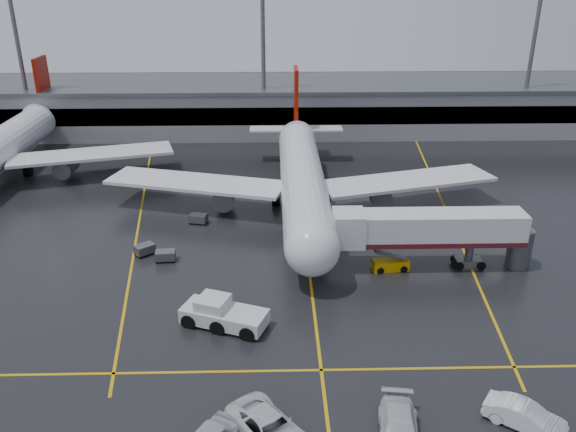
{
  "coord_description": "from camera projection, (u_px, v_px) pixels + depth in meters",
  "views": [
    {
      "loc": [
        -3.39,
        -57.59,
        28.05
      ],
      "look_at": [
        -2.0,
        -2.0,
        4.0
      ],
      "focal_mm": 36.48,
      "sensor_mm": 36.0,
      "label": 1
    }
  ],
  "objects": [
    {
      "name": "belt_loader",
      "position": [
        390.0,
        264.0,
        58.13
      ],
      "size": [
        3.72,
        2.02,
        2.26
      ],
      "color": "#D89905",
      "rests_on": "ground"
    },
    {
      "name": "service_van_a",
      "position": [
        270.0,
        430.0,
        36.97
      ],
      "size": [
        6.53,
        7.3,
        1.88
      ],
      "primitive_type": "imported",
      "rotation": [
        0.0,
        0.0,
        0.64
      ],
      "color": "silver",
      "rests_on": "ground"
    },
    {
      "name": "jet_bridge",
      "position": [
        430.0,
        231.0,
        57.26
      ],
      "size": [
        19.9,
        3.4,
        6.05
      ],
      "color": "silver",
      "rests_on": "ground"
    },
    {
      "name": "apron_line_right",
      "position": [
        444.0,
        206.0,
        73.64
      ],
      "size": [
        7.57,
        69.64,
        0.02
      ],
      "primitive_type": "cube",
      "rotation": [
        0.0,
        0.0,
        -0.1
      ],
      "color": "gold",
      "rests_on": "ground"
    },
    {
      "name": "light_mast_right",
      "position": [
        532.0,
        52.0,
        97.77
      ],
      "size": [
        3.0,
        1.2,
        25.45
      ],
      "color": "#595B60",
      "rests_on": "ground"
    },
    {
      "name": "service_van_b",
      "position": [
        399.0,
        430.0,
        37.0
      ],
      "size": [
        3.32,
        6.46,
        1.79
      ],
      "primitive_type": "imported",
      "rotation": [
        0.0,
        0.0,
        -0.13
      ],
      "color": "silver",
      "rests_on": "ground"
    },
    {
      "name": "main_airliner",
      "position": [
        302.0,
        176.0,
        71.28
      ],
      "size": [
        48.8,
        45.6,
        14.1
      ],
      "color": "silver",
      "rests_on": "ground"
    },
    {
      "name": "baggage_cart_a",
      "position": [
        166.0,
        255.0,
        59.78
      ],
      "size": [
        2.1,
        1.46,
        1.12
      ],
      "color": "#595B60",
      "rests_on": "ground"
    },
    {
      "name": "pushback_tractor",
      "position": [
        222.0,
        314.0,
        48.99
      ],
      "size": [
        7.73,
        5.28,
        2.56
      ],
      "color": "silver",
      "rests_on": "ground"
    },
    {
      "name": "light_mast_mid",
      "position": [
        263.0,
        53.0,
        96.73
      ],
      "size": [
        3.0,
        1.2,
        25.45
      ],
      "color": "#595B60",
      "rests_on": "ground"
    },
    {
      "name": "terminal",
      "position": [
        292.0,
        106.0,
        106.32
      ],
      "size": [
        122.0,
        19.0,
        8.6
      ],
      "color": "gray",
      "rests_on": "ground"
    },
    {
      "name": "baggage_cart_b",
      "position": [
        145.0,
        249.0,
        61.11
      ],
      "size": [
        2.37,
        2.28,
        1.12
      ],
      "color": "#595B60",
      "rests_on": "ground"
    },
    {
      "name": "apron_line_stop",
      "position": [
        321.0,
        370.0,
        43.87
      ],
      "size": [
        60.0,
        0.25,
        0.02
      ],
      "primitive_type": "cube",
      "color": "gold",
      "rests_on": "ground"
    },
    {
      "name": "apron_line_left",
      "position": [
        141.0,
        209.0,
        72.77
      ],
      "size": [
        9.99,
        69.35,
        0.02
      ],
      "primitive_type": "cube",
      "rotation": [
        0.0,
        0.0,
        0.14
      ],
      "color": "gold",
      "rests_on": "ground"
    },
    {
      "name": "baggage_cart_c",
      "position": [
        198.0,
        218.0,
        68.46
      ],
      "size": [
        2.25,
        1.73,
        1.12
      ],
      "color": "#595B60",
      "rests_on": "ground"
    },
    {
      "name": "apron_line_centre",
      "position": [
        306.0,
        242.0,
        64.05
      ],
      "size": [
        0.25,
        90.0,
        0.02
      ],
      "primitive_type": "cube",
      "color": "gold",
      "rests_on": "ground"
    },
    {
      "name": "light_mast_left",
      "position": [
        19.0,
        54.0,
        95.82
      ],
      "size": [
        3.0,
        1.2,
        25.45
      ],
      "color": "#595B60",
      "rests_on": "ground"
    },
    {
      "name": "service_van_c",
      "position": [
        525.0,
        416.0,
        38.21
      ],
      "size": [
        5.28,
        4.54,
        1.72
      ],
      "primitive_type": "imported",
      "rotation": [
        0.0,
        0.0,
        0.94
      ],
      "color": "white",
      "rests_on": "ground"
    },
    {
      "name": "ground",
      "position": [
        306.0,
        242.0,
        64.06
      ],
      "size": [
        220.0,
        220.0,
        0.0
      ],
      "primitive_type": "plane",
      "color": "black",
      "rests_on": "ground"
    }
  ]
}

